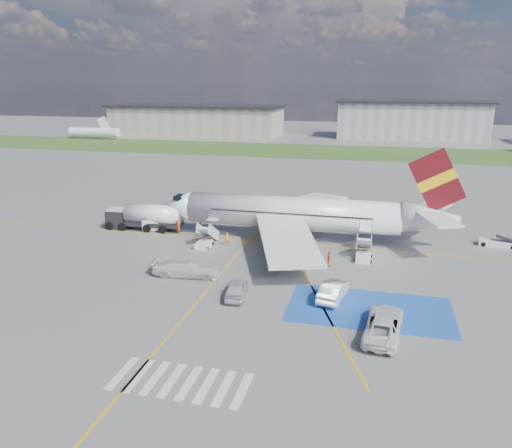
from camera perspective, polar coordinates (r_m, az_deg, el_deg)
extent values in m
plane|color=#60605E|center=(49.46, 1.25, -6.55)|extent=(400.00, 400.00, 0.00)
cube|color=#2D4C1E|center=(141.21, 9.75, 8.11)|extent=(400.00, 30.00, 0.01)
cube|color=gold|center=(60.50, 3.72, -2.28)|extent=(120.00, 0.20, 0.01)
cube|color=gold|center=(42.16, -8.57, -10.94)|extent=(0.20, 60.00, 0.01)
cube|color=gold|center=(60.50, 3.72, -2.28)|extent=(20.71, 56.45, 0.01)
cube|color=#1B4BA4|center=(44.82, 12.85, -9.47)|extent=(14.00, 8.00, 0.01)
cube|color=silver|center=(36.32, -15.02, -16.13)|extent=(0.60, 4.00, 0.01)
cube|color=silver|center=(35.81, -13.26, -16.50)|extent=(0.60, 4.00, 0.01)
cube|color=silver|center=(35.34, -11.45, -16.86)|extent=(0.60, 4.00, 0.01)
cube|color=silver|center=(34.90, -9.58, -17.21)|extent=(0.60, 4.00, 0.01)
cube|color=silver|center=(34.50, -7.65, -17.56)|extent=(0.60, 4.00, 0.01)
cube|color=silver|center=(34.13, -5.68, -17.89)|extent=(0.60, 4.00, 0.01)
cube|color=silver|center=(33.81, -3.66, -18.21)|extent=(0.60, 4.00, 0.01)
cube|color=silver|center=(33.52, -1.59, -18.51)|extent=(0.60, 4.00, 0.01)
cube|color=gray|center=(186.75, -6.72, 11.67)|extent=(60.00, 22.00, 10.00)
cube|color=gray|center=(180.34, 17.31, 11.24)|extent=(48.00, 18.00, 12.00)
cylinder|color=silver|center=(61.42, 4.11, 1.30)|extent=(26.00, 3.90, 3.90)
cone|color=silver|center=(65.51, -8.94, 2.08)|extent=(4.00, 3.90, 3.90)
cube|color=black|center=(65.05, -8.49, 2.95)|extent=(1.67, 1.90, 0.82)
cone|color=silver|center=(60.86, 19.32, 0.66)|extent=(6.50, 3.90, 3.90)
cube|color=silver|center=(53.38, 3.60, -1.65)|extent=(9.86, 15.95, 1.40)
cube|color=silver|center=(69.58, 6.11, 2.50)|extent=(9.86, 15.95, 1.40)
cylinder|color=#38383A|center=(56.69, 3.10, -2.06)|extent=(3.40, 2.10, 2.10)
cylinder|color=#38383A|center=(67.28, 4.89, 0.83)|extent=(3.40, 2.10, 2.10)
cube|color=#560E14|center=(59.94, 19.99, 4.70)|extent=(6.62, 0.30, 7.45)
cube|color=yellow|center=(59.94, 19.99, 4.70)|extent=(4.36, 0.40, 3.08)
cube|color=silver|center=(57.68, 20.24, 0.47)|extent=(4.73, 5.95, 0.49)
cube|color=silver|center=(63.85, 19.67, 1.98)|extent=(4.73, 5.95, 0.49)
cube|color=black|center=(59.46, 3.79, 1.16)|extent=(19.50, 0.04, 0.18)
cube|color=black|center=(63.21, 4.42, 2.04)|extent=(19.50, 0.04, 0.18)
cube|color=silver|center=(60.37, -5.53, -0.92)|extent=(1.40, 3.73, 2.32)
cube|color=silver|center=(61.80, -4.98, 0.51)|extent=(1.40, 1.00, 0.12)
cylinder|color=black|center=(61.88, -5.60, 1.04)|extent=(0.06, 0.06, 1.10)
cylinder|color=black|center=(61.44, -4.37, 0.96)|extent=(0.06, 0.06, 1.10)
cube|color=silver|center=(59.27, -6.01, -2.38)|extent=(1.60, 2.40, 0.70)
cube|color=silver|center=(57.20, 12.28, -2.20)|extent=(1.40, 3.73, 2.32)
cube|color=silver|center=(58.71, 12.40, -0.66)|extent=(1.40, 1.00, 0.12)
cylinder|color=black|center=(58.57, 11.75, -0.10)|extent=(0.06, 0.06, 1.10)
cylinder|color=black|center=(58.55, 13.11, -0.19)|extent=(0.06, 0.06, 1.10)
cube|color=silver|center=(56.04, 12.15, -3.77)|extent=(1.60, 2.40, 0.70)
cube|color=black|center=(69.10, -15.47, 0.58)|extent=(2.60, 2.60, 2.51)
cylinder|color=silver|center=(66.73, -11.60, 1.12)|extent=(7.50, 2.80, 2.51)
cube|color=black|center=(67.06, -11.54, 0.09)|extent=(7.50, 2.80, 0.54)
cube|color=silver|center=(66.71, -11.91, -0.04)|extent=(2.39, 1.80, 1.49)
cube|color=black|center=(66.49, -11.95, 0.62)|extent=(2.26, 1.67, 0.13)
cube|color=silver|center=(66.02, 25.91, -2.02)|extent=(4.40, 1.96, 0.71)
cube|color=black|center=(65.96, 26.89, -1.60)|extent=(2.89, 1.42, 0.79)
imported|color=#A7AAAE|center=(45.81, -2.25, -7.40)|extent=(2.53, 4.85, 1.57)
imported|color=silver|center=(45.82, 8.81, -7.50)|extent=(2.62, 5.37, 1.70)
imported|color=silver|center=(40.63, 14.43, -10.67)|extent=(3.22, 6.05, 2.18)
imported|color=silver|center=(50.76, -7.93, -4.84)|extent=(5.44, 2.57, 2.07)
imported|color=orange|center=(59.70, -3.30, -1.70)|extent=(0.69, 0.71, 1.64)
imported|color=#F95C0D|center=(64.80, -8.99, -0.32)|extent=(1.17, 1.16, 1.91)
imported|color=orange|center=(53.46, 8.33, -3.98)|extent=(0.65, 1.07, 1.70)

